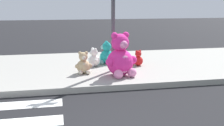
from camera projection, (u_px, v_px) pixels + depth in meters
name	position (u px, v px, depth m)	size (l,w,h in m)	color
sidewalk	(76.00, 68.00, 8.47)	(28.00, 4.40, 0.15)	#9E9B93
sign_pole	(113.00, 10.00, 7.51)	(0.56, 0.11, 3.20)	#4C4C51
plush_pink_large	(121.00, 59.00, 7.24)	(0.87, 0.81, 1.15)	#F22D93
plush_tan	(84.00, 65.00, 7.51)	(0.47, 0.41, 0.61)	tan
plush_teal	(106.00, 55.00, 8.69)	(0.49, 0.55, 0.71)	teal
plush_white	(94.00, 59.00, 8.35)	(0.41, 0.41, 0.57)	white
plush_red	(138.00, 59.00, 8.45)	(0.34, 0.35, 0.48)	red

